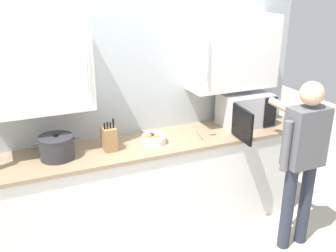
# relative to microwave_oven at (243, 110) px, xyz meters

# --- Properties ---
(back_wall_tiled) EXTENTS (3.40, 0.44, 2.62)m
(back_wall_tiled) POSITION_rel_microwave_oven_xyz_m (-1.01, 0.25, 0.32)
(back_wall_tiled) COLOR #B2BCC1
(back_wall_tiled) RESTS_ON ground_plane
(counter_unit) EXTENTS (3.12, 0.61, 0.94)m
(counter_unit) POSITION_rel_microwave_oven_xyz_m (-1.01, -0.03, -0.63)
(counter_unit) COLOR white
(counter_unit) RESTS_ON ground_plane
(microwave_oven) EXTENTS (0.54, 0.70, 0.33)m
(microwave_oven) POSITION_rel_microwave_oven_xyz_m (0.00, 0.00, 0.00)
(microwave_oven) COLOR #B7BABF
(microwave_oven) RESTS_ON counter_unit
(fruit_bowl) EXTENTS (0.22, 0.22, 0.10)m
(fruit_bowl) POSITION_rel_microwave_oven_xyz_m (-1.00, -0.06, -0.12)
(fruit_bowl) COLOR white
(fruit_bowl) RESTS_ON counter_unit
(stock_pot) EXTENTS (0.38, 0.29, 0.22)m
(stock_pot) POSITION_rel_microwave_oven_xyz_m (-1.85, -0.04, -0.07)
(stock_pot) COLOR #2D2D33
(stock_pot) RESTS_ON counter_unit
(wooden_spoon) EXTENTS (0.19, 0.20, 0.02)m
(wooden_spoon) POSITION_rel_microwave_oven_xyz_m (-0.47, -0.09, -0.15)
(wooden_spoon) COLOR #A37547
(wooden_spoon) RESTS_ON counter_unit
(knife_block) EXTENTS (0.11, 0.15, 0.29)m
(knife_block) POSITION_rel_microwave_oven_xyz_m (-1.40, -0.04, -0.06)
(knife_block) COLOR #A37547
(knife_block) RESTS_ON counter_unit
(person_figure) EXTENTS (0.44, 0.58, 1.57)m
(person_figure) POSITION_rel_microwave_oven_xyz_m (0.10, -0.77, -0.16)
(person_figure) COLOR #282D3D
(person_figure) RESTS_ON ground_plane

